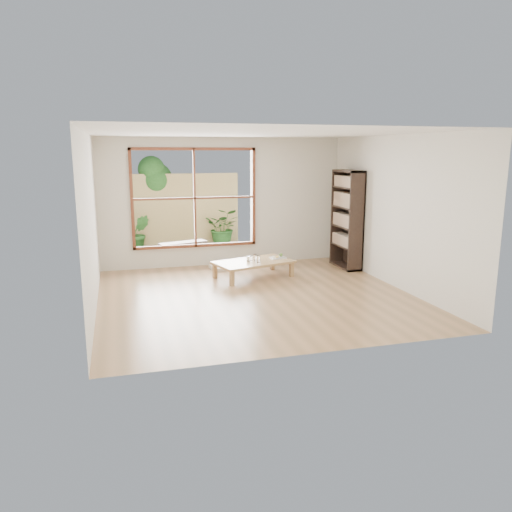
{
  "coord_description": "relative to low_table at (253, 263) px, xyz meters",
  "views": [
    {
      "loc": [
        -2.12,
        -7.6,
        2.32
      ],
      "look_at": [
        0.15,
        0.52,
        0.55
      ],
      "focal_mm": 35.0,
      "sensor_mm": 36.0,
      "label": 1
    }
  ],
  "objects": [
    {
      "name": "shrub_left",
      "position": [
        -1.93,
        3.03,
        0.18
      ],
      "size": [
        0.5,
        0.42,
        0.85
      ],
      "primitive_type": "imported",
      "rotation": [
        0.0,
        0.0,
        0.09
      ],
      "color": "#2D6826",
      "rests_on": "deck"
    },
    {
      "name": "shrub_right",
      "position": [
        0.1,
        3.16,
        0.22
      ],
      "size": [
        1.04,
        0.97,
        0.93
      ],
      "primitive_type": "imported",
      "rotation": [
        0.0,
        0.0,
        -0.35
      ],
      "color": "#2D6826",
      "rests_on": "deck"
    },
    {
      "name": "garden_tree",
      "position": [
        -1.56,
        3.68,
        1.35
      ],
      "size": [
        1.04,
        0.85,
        2.22
      ],
      "color": "#4C3D2D",
      "rests_on": "ground"
    },
    {
      "name": "glass_mid",
      "position": [
        0.06,
        0.08,
        0.09
      ],
      "size": [
        0.08,
        0.08,
        0.11
      ],
      "primitive_type": "cylinder",
      "color": "silver",
      "rests_on": "low_table"
    },
    {
      "name": "deck",
      "position": [
        -0.89,
        2.38,
        -0.27
      ],
      "size": [
        2.8,
        2.0,
        0.05
      ],
      "primitive_type": "cube",
      "color": "#382F29",
      "rests_on": "ground"
    },
    {
      "name": "glass_small",
      "position": [
        -0.09,
        0.03,
        0.08
      ],
      "size": [
        0.07,
        0.07,
        0.09
      ],
      "primitive_type": "cylinder",
      "color": "silver",
      "rests_on": "low_table"
    },
    {
      "name": "garden_bench",
      "position": [
        -1.04,
        2.09,
        0.03
      ],
      "size": [
        1.11,
        0.61,
        0.34
      ],
      "rotation": [
        0.0,
        0.0,
        0.3
      ],
      "color": "#32241C",
      "rests_on": "deck"
    },
    {
      "name": "bamboo_fence",
      "position": [
        -0.89,
        3.38,
        0.63
      ],
      "size": [
        2.8,
        0.06,
        1.8
      ],
      "primitive_type": "cube",
      "color": "tan",
      "rests_on": "ground"
    },
    {
      "name": "food_tray",
      "position": [
        0.54,
        0.12,
        0.06
      ],
      "size": [
        0.3,
        0.23,
        0.09
      ],
      "rotation": [
        0.0,
        0.0,
        0.08
      ],
      "color": "white",
      "rests_on": "low_table"
    },
    {
      "name": "bookshelf",
      "position": [
        2.04,
        0.31,
        0.71
      ],
      "size": [
        0.31,
        0.88,
        1.96
      ],
      "primitive_type": "cube",
      "color": "#32241C",
      "rests_on": "ground"
    },
    {
      "name": "glass_short",
      "position": [
        -0.05,
        0.05,
        0.08
      ],
      "size": [
        0.07,
        0.07,
        0.09
      ],
      "primitive_type": "cylinder",
      "color": "silver",
      "rests_on": "low_table"
    },
    {
      "name": "low_table",
      "position": [
        0.0,
        0.0,
        0.0
      ],
      "size": [
        1.59,
        1.16,
        0.31
      ],
      "rotation": [
        0.0,
        0.0,
        0.28
      ],
      "color": "tan",
      "rests_on": "ground"
    },
    {
      "name": "ground",
      "position": [
        -0.29,
        -1.18,
        -0.27
      ],
      "size": [
        5.0,
        5.0,
        0.0
      ],
      "primitive_type": "plane",
      "color": "#A97E54",
      "rests_on": "ground"
    },
    {
      "name": "glass_tall",
      "position": [
        0.06,
        -0.12,
        0.1
      ],
      "size": [
        0.07,
        0.07,
        0.13
      ],
      "primitive_type": "cylinder",
      "color": "silver",
      "rests_on": "low_table"
    },
    {
      "name": "floor_cushion",
      "position": [
        -0.41,
        0.82,
        -0.24
      ],
      "size": [
        0.51,
        0.51,
        0.07
      ],
      "primitive_type": "cube",
      "rotation": [
        0.0,
        0.0,
        0.09
      ],
      "color": "beige",
      "rests_on": "ground"
    }
  ]
}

